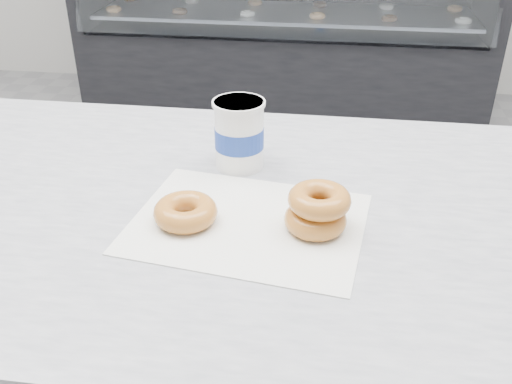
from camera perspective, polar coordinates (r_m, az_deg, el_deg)
ground at (r=1.95m, az=-3.79°, el=-14.36°), size 5.00×5.00×0.00m
display_case at (r=3.60m, az=2.88°, el=16.13°), size 2.40×0.74×1.25m
wax_paper at (r=0.85m, az=-0.83°, el=-3.11°), size 0.37×0.30×0.00m
donut_single at (r=0.85m, az=-7.06°, el=-1.97°), size 0.12×0.12×0.03m
donut_stack at (r=0.83m, az=6.16°, el=-1.76°), size 0.12×0.12×0.06m
coffee_cup at (r=0.99m, az=-1.69°, el=5.86°), size 0.11×0.11×0.12m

